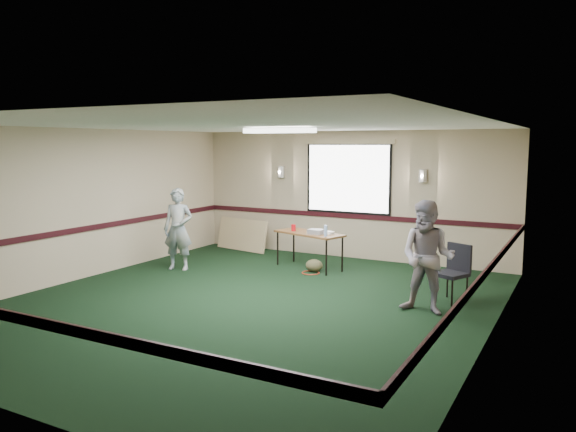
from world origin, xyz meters
The scene contains 13 objects.
ground centered at (0.00, 0.00, 0.00)m, with size 8.00×8.00×0.00m, color black.
room_shell centered at (0.00, 2.12, 1.58)m, with size 8.00×8.02×8.00m.
folding_table centered at (-0.25, 2.63, 0.66)m, with size 1.53×0.97×0.71m.
projector centered at (-0.05, 2.51, 0.76)m, with size 0.27×0.23×0.09m, color gray.
game_console centered at (0.15, 2.65, 0.74)m, with size 0.20×0.16×0.05m, color white.
red_cup centered at (-0.60, 2.65, 0.78)m, with size 0.09×0.09×0.13m, color red.
water_bottle centered at (0.23, 2.35, 0.82)m, with size 0.06×0.06×0.21m, color #86A9DC.
duffel_bag centered at (-0.02, 2.40, 0.12)m, with size 0.34×0.26×0.24m, color #424025.
cable_coil centered at (-0.03, 2.26, 0.01)m, with size 0.34×0.34×0.02m, color red.
folded_table centered at (-2.44, 3.60, 0.36)m, with size 1.41×0.06×0.72m, color tan.
conference_chair centered at (2.74, 1.63, 0.52)m, with size 0.58×0.59×0.89m.
person_left centered at (-2.43, 1.34, 0.79)m, with size 0.58×0.38×1.58m, color #39597E.
person_right centered at (2.53, 0.79, 0.82)m, with size 0.79×0.62×1.63m, color #7E8FC4.
Camera 1 is at (4.51, -7.07, 2.42)m, focal length 35.00 mm.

